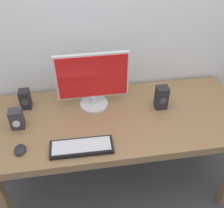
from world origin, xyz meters
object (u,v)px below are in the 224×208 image
at_px(speaker_left, 25,99).
at_px(audio_controller, 17,119).
at_px(monitor, 93,80).
at_px(speaker_right, 162,97).
at_px(mouse, 20,150).
at_px(keyboard_primary, 82,147).
at_px(desk, 118,126).

height_order(speaker_left, audio_controller, speaker_left).
relative_size(monitor, speaker_right, 2.89).
bearing_deg(mouse, keyboard_primary, -4.50).
xyz_separation_m(monitor, audio_controller, (-0.51, -0.16, -0.14)).
xyz_separation_m(monitor, speaker_right, (0.46, -0.10, -0.12)).
xyz_separation_m(desk, speaker_left, (-0.62, 0.20, 0.16)).
bearing_deg(speaker_right, speaker_left, 171.34).
bearing_deg(monitor, speaker_left, 175.19).
height_order(desk, audio_controller, audio_controller).
distance_m(keyboard_primary, speaker_left, 0.57).
bearing_deg(audio_controller, monitor, 17.24).
xyz_separation_m(keyboard_primary, audio_controller, (-0.39, 0.25, 0.05)).
bearing_deg(mouse, audio_controller, 99.17).
xyz_separation_m(mouse, speaker_right, (0.93, 0.27, 0.07)).
height_order(desk, mouse, mouse).
bearing_deg(desk, speaker_right, 10.91).
bearing_deg(audio_controller, speaker_left, 79.53).
distance_m(monitor, mouse, 0.63).
distance_m(speaker_left, audio_controller, 0.20).
relative_size(monitor, audio_controller, 3.49).
distance_m(desk, audio_controller, 0.67).
bearing_deg(keyboard_primary, desk, 42.38).
bearing_deg(audio_controller, desk, -0.39).
relative_size(desk, audio_controller, 12.48).
bearing_deg(monitor, mouse, -142.15).
distance_m(desk, speaker_left, 0.67).
distance_m(desk, mouse, 0.67).
bearing_deg(monitor, desk, -47.05).
bearing_deg(desk, mouse, -161.63).
height_order(keyboard_primary, audio_controller, audio_controller).
relative_size(monitor, mouse, 5.70).
distance_m(mouse, audio_controller, 0.22).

